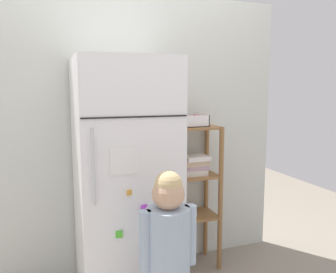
{
  "coord_description": "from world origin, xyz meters",
  "views": [
    {
      "loc": [
        -0.61,
        -2.13,
        1.38
      ],
      "look_at": [
        0.16,
        0.02,
        1.06
      ],
      "focal_mm": 36.64,
      "sensor_mm": 36.0,
      "label": 1
    }
  ],
  "objects_px": {
    "pantry_shelf_unit": "(194,182)",
    "fruit_bin": "(194,121)",
    "child_standing": "(168,242)",
    "refrigerator": "(125,180)"
  },
  "relations": [
    {
      "from": "pantry_shelf_unit",
      "to": "fruit_bin",
      "type": "relative_size",
      "value": 5.54
    },
    {
      "from": "refrigerator",
      "to": "child_standing",
      "type": "bearing_deg",
      "value": -79.99
    },
    {
      "from": "refrigerator",
      "to": "pantry_shelf_unit",
      "type": "relative_size",
      "value": 1.43
    },
    {
      "from": "refrigerator",
      "to": "fruit_bin",
      "type": "xyz_separation_m",
      "value": [
        0.57,
        0.18,
        0.36
      ]
    },
    {
      "from": "refrigerator",
      "to": "pantry_shelf_unit",
      "type": "height_order",
      "value": "refrigerator"
    },
    {
      "from": "refrigerator",
      "to": "child_standing",
      "type": "relative_size",
      "value": 1.62
    },
    {
      "from": "pantry_shelf_unit",
      "to": "fruit_bin",
      "type": "xyz_separation_m",
      "value": [
        -0.01,
        -0.0,
        0.47
      ]
    },
    {
      "from": "pantry_shelf_unit",
      "to": "fruit_bin",
      "type": "height_order",
      "value": "fruit_bin"
    },
    {
      "from": "refrigerator",
      "to": "pantry_shelf_unit",
      "type": "xyz_separation_m",
      "value": [
        0.58,
        0.18,
        -0.11
      ]
    },
    {
      "from": "child_standing",
      "to": "pantry_shelf_unit",
      "type": "relative_size",
      "value": 0.88
    }
  ]
}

